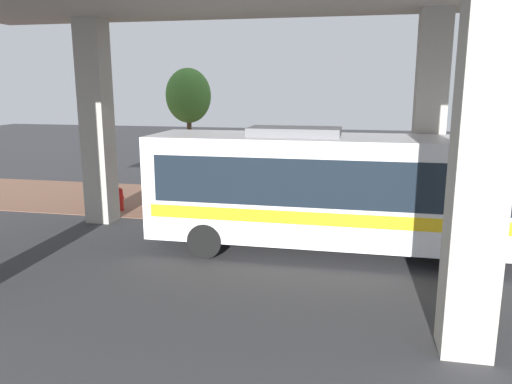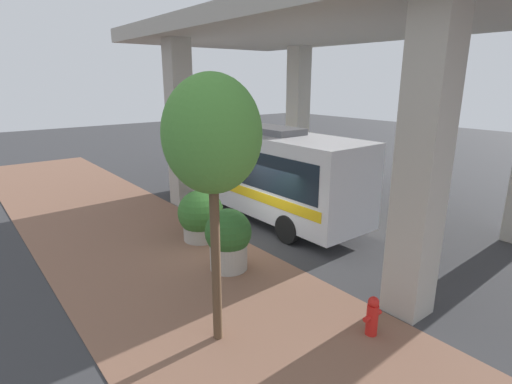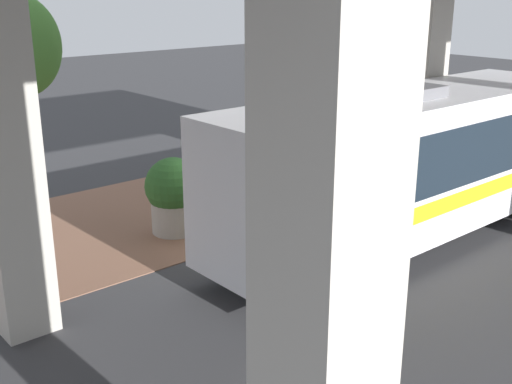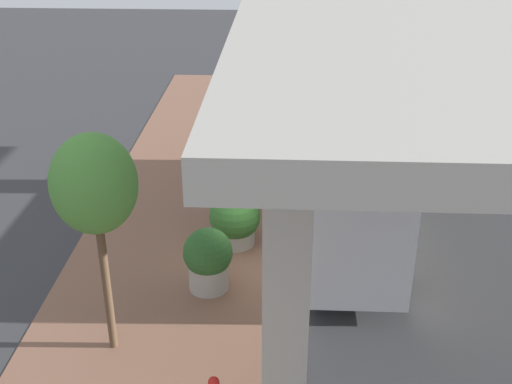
% 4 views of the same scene
% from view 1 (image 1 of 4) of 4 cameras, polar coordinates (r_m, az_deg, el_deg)
% --- Properties ---
extents(ground_plane, '(80.00, 80.00, 0.00)m').
position_cam_1_polar(ground_plane, '(17.63, -0.16, -3.83)').
color(ground_plane, '#38383A').
rests_on(ground_plane, ground).
extents(sidewalk_strip, '(6.00, 40.00, 0.02)m').
position_cam_1_polar(sidewalk_strip, '(20.48, 1.59, -1.55)').
color(sidewalk_strip, '#845B47').
rests_on(sidewalk_strip, ground).
extents(overpass, '(9.40, 19.10, 7.64)m').
position_cam_1_polar(overpass, '(13.19, -4.01, 20.06)').
color(overpass, '#ADA89E').
rests_on(overpass, ground).
extents(bus, '(2.76, 10.48, 3.66)m').
position_cam_1_polar(bus, '(14.58, 8.39, 0.66)').
color(bus, silver).
rests_on(bus, ground).
extents(fire_hydrant, '(0.53, 0.26, 0.93)m').
position_cam_1_polar(fire_hydrant, '(20.26, -15.28, -0.80)').
color(fire_hydrant, red).
rests_on(fire_hydrant, ground).
extents(planter_front, '(1.58, 1.58, 1.78)m').
position_cam_1_polar(planter_front, '(18.22, 4.83, -0.55)').
color(planter_front, '#ADA89E').
rests_on(planter_front, ground).
extents(planter_middle, '(1.36, 1.36, 1.85)m').
position_cam_1_polar(planter_middle, '(19.16, -2.26, 0.40)').
color(planter_middle, '#ADA89E').
rests_on(planter_middle, ground).
extents(street_tree_near, '(1.89, 1.89, 5.55)m').
position_cam_1_polar(street_tree_near, '(21.47, -7.73, 10.75)').
color(street_tree_near, brown).
rests_on(street_tree_near, ground).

